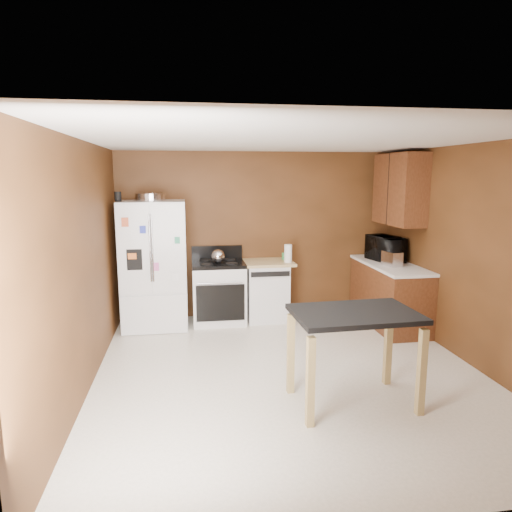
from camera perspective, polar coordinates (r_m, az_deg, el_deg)
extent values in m
plane|color=white|center=(5.19, 4.25, -14.41)|extent=(4.50, 4.50, 0.00)
plane|color=white|center=(4.74, 4.65, 14.29)|extent=(4.50, 4.50, 0.00)
plane|color=brown|center=(6.99, 0.28, 2.68)|extent=(4.20, 0.00, 4.20)
plane|color=brown|center=(2.74, 15.26, -9.45)|extent=(4.20, 0.00, 4.20)
plane|color=brown|center=(4.80, -20.80, -1.39)|extent=(0.00, 4.50, 4.50)
plane|color=brown|center=(5.66, 25.61, -0.06)|extent=(0.00, 4.50, 4.50)
cylinder|color=silver|center=(6.54, -13.08, 7.21)|extent=(0.42, 0.42, 0.10)
cylinder|color=black|center=(6.41, -16.88, 7.11)|extent=(0.09, 0.09, 0.13)
sphere|color=silver|center=(6.56, -4.77, -0.04)|extent=(0.20, 0.20, 0.20)
cylinder|color=white|center=(6.68, 4.03, 0.32)|extent=(0.12, 0.12, 0.26)
cylinder|color=#3A984D|center=(6.91, 3.64, -0.02)|extent=(0.11, 0.11, 0.10)
cube|color=silver|center=(6.64, 16.65, -0.32)|extent=(0.22, 0.30, 0.20)
imported|color=black|center=(7.00, 15.87, 0.78)|extent=(0.52, 0.67, 0.33)
cube|color=white|center=(6.61, -12.60, -1.06)|extent=(0.90, 0.75, 1.80)
cube|color=white|center=(6.21, -15.00, 0.74)|extent=(0.43, 0.02, 1.20)
cube|color=white|center=(6.17, -10.85, 0.86)|extent=(0.43, 0.02, 1.20)
cube|color=white|center=(6.39, -12.61, -7.19)|extent=(0.88, 0.02, 0.54)
cube|color=black|center=(6.22, -14.95, -0.45)|extent=(0.20, 0.01, 0.28)
cylinder|color=silver|center=(6.16, -13.09, 0.94)|extent=(0.02, 0.02, 0.90)
cylinder|color=silver|center=(6.16, -12.81, 0.95)|extent=(0.02, 0.02, 0.90)
cube|color=#DD5D34|center=(6.15, -16.06, 4.09)|extent=(0.09, 0.00, 0.12)
cube|color=#2F3DC8|center=(6.13, -13.98, 3.23)|extent=(0.08, 0.00, 0.10)
cube|color=#379B73|center=(6.13, -9.82, 1.96)|extent=(0.07, 0.00, 0.09)
cube|color=orange|center=(6.20, -15.22, -0.03)|extent=(0.11, 0.00, 0.08)
cube|color=#D75FA9|center=(6.20, -12.40, -1.32)|extent=(0.08, 0.00, 0.11)
cube|color=white|center=(6.22, -10.05, -2.62)|extent=(0.09, 0.00, 0.10)
cube|color=white|center=(6.77, -4.68, -4.73)|extent=(0.76, 0.65, 0.85)
cube|color=black|center=(6.66, -4.73, -0.99)|extent=(0.76, 0.65, 0.05)
cube|color=black|center=(6.93, -4.92, 0.48)|extent=(0.76, 0.06, 0.20)
cube|color=black|center=(6.45, -4.46, -5.87)|extent=(0.68, 0.02, 0.52)
cylinder|color=silver|center=(6.37, -4.49, -3.38)|extent=(0.62, 0.02, 0.02)
cylinder|color=black|center=(6.81, -6.34, -0.52)|extent=(0.17, 0.17, 0.02)
cylinder|color=black|center=(6.83, -3.32, -0.44)|extent=(0.17, 0.17, 0.02)
cylinder|color=black|center=(6.49, -6.22, -1.04)|extent=(0.17, 0.17, 0.02)
cylinder|color=black|center=(6.52, -3.06, -0.95)|extent=(0.17, 0.17, 0.02)
cube|color=white|center=(6.87, 1.32, -4.46)|extent=(0.60, 0.60, 0.85)
cube|color=black|center=(6.50, 1.81, -2.28)|extent=(0.56, 0.02, 0.07)
cube|color=tan|center=(6.78, 1.34, -0.81)|extent=(0.78, 0.62, 0.04)
cube|color=brown|center=(6.92, 16.29, -4.73)|extent=(0.60, 1.55, 0.86)
cube|color=white|center=(6.82, 16.47, -1.07)|extent=(0.63, 1.58, 0.04)
cube|color=brown|center=(6.85, 17.52, 7.94)|extent=(0.35, 1.05, 1.00)
cube|color=black|center=(6.77, 16.16, 7.99)|extent=(0.01, 0.01, 1.00)
cube|color=black|center=(4.35, 12.25, -7.09)|extent=(1.16, 0.80, 0.05)
cube|color=tan|center=(4.63, 4.36, -12.09)|extent=(0.07, 0.07, 0.81)
cube|color=tan|center=(4.99, 16.18, -10.80)|extent=(0.07, 0.07, 0.81)
cube|color=tan|center=(4.07, 6.82, -15.39)|extent=(0.07, 0.07, 0.81)
cube|color=tan|center=(4.47, 19.99, -13.50)|extent=(0.07, 0.07, 0.81)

